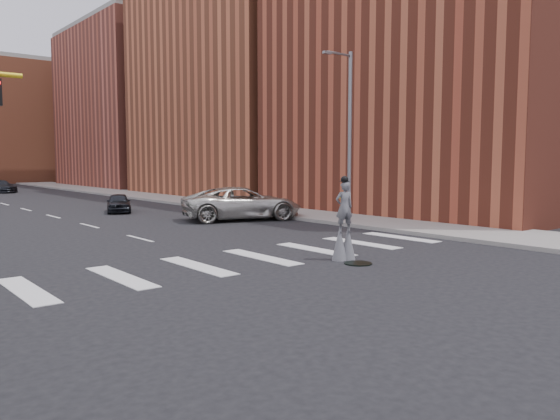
% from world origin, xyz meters
% --- Properties ---
extents(ground_plane, '(160.00, 160.00, 0.00)m').
position_xyz_m(ground_plane, '(0.00, 0.00, 0.00)').
color(ground_plane, black).
rests_on(ground_plane, ground).
extents(sidewalk_right, '(5.00, 90.00, 0.18)m').
position_xyz_m(sidewalk_right, '(12.50, 25.00, 0.09)').
color(sidewalk_right, gray).
rests_on(sidewalk_right, ground).
extents(manhole, '(0.90, 0.90, 0.04)m').
position_xyz_m(manhole, '(3.00, -2.00, 0.02)').
color(manhole, black).
rests_on(manhole, ground).
extents(building_near, '(16.00, 20.00, 22.00)m').
position_xyz_m(building_near, '(22.00, 8.00, 11.00)').
color(building_near, brown).
rests_on(building_near, ground).
extents(building_mid, '(16.00, 22.00, 24.00)m').
position_xyz_m(building_mid, '(22.00, 30.00, 12.00)').
color(building_mid, '#AC5636').
rests_on(building_mid, ground).
extents(building_far, '(16.00, 22.00, 20.00)m').
position_xyz_m(building_far, '(22.00, 54.00, 10.00)').
color(building_far, '#A24C3B').
rests_on(building_far, ground).
extents(streetlight, '(2.05, 0.20, 9.00)m').
position_xyz_m(streetlight, '(10.90, 6.00, 4.90)').
color(streetlight, slate).
rests_on(streetlight, ground).
extents(stilt_performer, '(0.82, 0.62, 2.87)m').
position_xyz_m(stilt_performer, '(3.17, -1.18, 1.12)').
color(stilt_performer, '#332114').
rests_on(stilt_performer, ground).
extents(suv_crossing, '(7.41, 5.13, 1.88)m').
position_xyz_m(suv_crossing, '(7.82, 11.32, 0.94)').
color(suv_crossing, beige).
rests_on(suv_crossing, ground).
extents(car_near, '(2.74, 3.94, 1.24)m').
position_xyz_m(car_near, '(4.17, 20.07, 0.62)').
color(car_near, black).
rests_on(car_near, ground).
extents(car_far, '(2.74, 4.79, 1.31)m').
position_xyz_m(car_far, '(3.36, 48.58, 0.65)').
color(car_far, black).
rests_on(car_far, ground).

